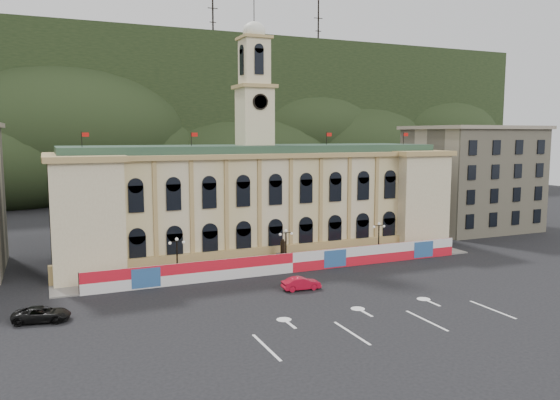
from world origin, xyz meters
name	(u,v)px	position (x,y,z in m)	size (l,w,h in m)	color
ground	(355,307)	(0.00, 0.00, 0.00)	(260.00, 260.00, 0.00)	black
lane_markings	(384,323)	(0.00, -5.00, 0.00)	(26.00, 10.00, 0.02)	white
hill_ridge	(143,126)	(0.03, 121.99, 19.48)	(230.00, 80.00, 64.00)	black
city_hall	(256,199)	(0.00, 27.63, 7.85)	(56.20, 17.60, 37.10)	beige
side_building_right	(472,178)	(43.00, 30.93, 9.33)	(21.00, 17.00, 18.60)	tan
hoarding_fence	(293,263)	(0.06, 15.07, 1.25)	(50.00, 0.44, 2.50)	red
pavement	(284,267)	(0.00, 17.75, 0.08)	(56.00, 5.50, 0.16)	slate
statue	(283,258)	(0.00, 18.00, 1.19)	(1.40, 1.40, 3.72)	#595651
lamp_left	(177,255)	(-14.00, 17.00, 3.07)	(1.96, 0.44, 5.15)	black
lamp_center	(286,245)	(0.00, 17.00, 3.07)	(1.96, 0.44, 5.15)	black
lamp_right	(379,237)	(14.00, 17.00, 3.07)	(1.96, 0.44, 5.15)	black
red_sedan	(301,283)	(-2.29, 7.70, 0.71)	(4.41, 1.79, 1.42)	#B10C23
black_suv	(42,314)	(-28.68, 7.84, 0.70)	(5.44, 3.36, 1.40)	black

